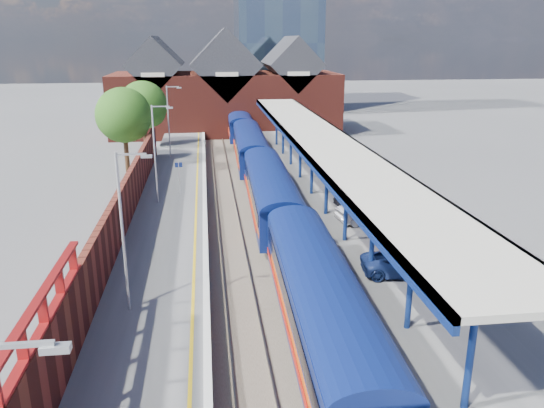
{
  "coord_description": "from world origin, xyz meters",
  "views": [
    {
      "loc": [
        -2.91,
        -15.4,
        12.3
      ],
      "look_at": [
        1.01,
        15.53,
        2.6
      ],
      "focal_mm": 35.0,
      "sensor_mm": 36.0,
      "label": 1
    }
  ],
  "objects_px": {
    "platform_sign": "(179,173)",
    "parked_car_red": "(407,233)",
    "train": "(259,164)",
    "parked_car_silver": "(369,211)",
    "lamp_post_b": "(125,223)",
    "lamp_post_c": "(156,148)",
    "parked_car_dark": "(364,197)",
    "lamp_post_d": "(170,117)",
    "parked_car_blue": "(404,263)"
  },
  "relations": [
    {
      "from": "train",
      "to": "parked_car_dark",
      "type": "height_order",
      "value": "train"
    },
    {
      "from": "parked_car_red",
      "to": "parked_car_blue",
      "type": "bearing_deg",
      "value": 138.64
    },
    {
      "from": "platform_sign",
      "to": "parked_car_red",
      "type": "distance_m",
      "value": 18.08
    },
    {
      "from": "lamp_post_d",
      "to": "parked_car_silver",
      "type": "relative_size",
      "value": 1.63
    },
    {
      "from": "lamp_post_b",
      "to": "lamp_post_c",
      "type": "distance_m",
      "value": 16.0
    },
    {
      "from": "train",
      "to": "parked_car_silver",
      "type": "bearing_deg",
      "value": -64.85
    },
    {
      "from": "lamp_post_b",
      "to": "lamp_post_d",
      "type": "xyz_separation_m",
      "value": [
        0.0,
        32.0,
        0.0
      ]
    },
    {
      "from": "lamp_post_b",
      "to": "lamp_post_d",
      "type": "height_order",
      "value": "same"
    },
    {
      "from": "lamp_post_d",
      "to": "parked_car_blue",
      "type": "bearing_deg",
      "value": -66.45
    },
    {
      "from": "lamp_post_b",
      "to": "platform_sign",
      "type": "bearing_deg",
      "value": 85.67
    },
    {
      "from": "platform_sign",
      "to": "lamp_post_c",
      "type": "bearing_deg",
      "value": -124.26
    },
    {
      "from": "lamp_post_d",
      "to": "parked_car_blue",
      "type": "relative_size",
      "value": 1.63
    },
    {
      "from": "lamp_post_c",
      "to": "parked_car_blue",
      "type": "bearing_deg",
      "value": -46.98
    },
    {
      "from": "train",
      "to": "lamp_post_c",
      "type": "height_order",
      "value": "lamp_post_c"
    },
    {
      "from": "train",
      "to": "parked_car_dark",
      "type": "bearing_deg",
      "value": -54.17
    },
    {
      "from": "lamp_post_b",
      "to": "lamp_post_c",
      "type": "bearing_deg",
      "value": 90.0
    },
    {
      "from": "platform_sign",
      "to": "parked_car_blue",
      "type": "height_order",
      "value": "platform_sign"
    },
    {
      "from": "lamp_post_c",
      "to": "parked_car_dark",
      "type": "distance_m",
      "value": 15.04
    },
    {
      "from": "parked_car_silver",
      "to": "parked_car_dark",
      "type": "height_order",
      "value": "parked_car_silver"
    },
    {
      "from": "parked_car_silver",
      "to": "parked_car_blue",
      "type": "distance_m",
      "value": 8.02
    },
    {
      "from": "lamp_post_c",
      "to": "platform_sign",
      "type": "distance_m",
      "value": 3.34
    },
    {
      "from": "lamp_post_b",
      "to": "parked_car_dark",
      "type": "relative_size",
      "value": 1.61
    },
    {
      "from": "train",
      "to": "parked_car_dark",
      "type": "distance_m",
      "value": 11.24
    },
    {
      "from": "platform_sign",
      "to": "parked_car_blue",
      "type": "xyz_separation_m",
      "value": [
        11.72,
        -16.02,
        -1.09
      ]
    },
    {
      "from": "lamp_post_c",
      "to": "train",
      "type": "bearing_deg",
      "value": 39.75
    },
    {
      "from": "platform_sign",
      "to": "lamp_post_d",
      "type": "bearing_deg",
      "value": 95.56
    },
    {
      "from": "lamp_post_d",
      "to": "parked_car_dark",
      "type": "height_order",
      "value": "lamp_post_d"
    },
    {
      "from": "train",
      "to": "platform_sign",
      "type": "xyz_separation_m",
      "value": [
        -6.49,
        -4.53,
        0.57
      ]
    },
    {
      "from": "train",
      "to": "parked_car_blue",
      "type": "distance_m",
      "value": 21.21
    },
    {
      "from": "train",
      "to": "parked_car_silver",
      "type": "height_order",
      "value": "train"
    },
    {
      "from": "parked_car_silver",
      "to": "parked_car_blue",
      "type": "relative_size",
      "value": 1.0
    },
    {
      "from": "lamp_post_d",
      "to": "lamp_post_c",
      "type": "bearing_deg",
      "value": -90.0
    },
    {
      "from": "train",
      "to": "lamp_post_b",
      "type": "height_order",
      "value": "lamp_post_b"
    },
    {
      "from": "parked_car_dark",
      "to": "platform_sign",
      "type": "bearing_deg",
      "value": 59.78
    },
    {
      "from": "lamp_post_b",
      "to": "platform_sign",
      "type": "relative_size",
      "value": 2.8
    },
    {
      "from": "platform_sign",
      "to": "parked_car_blue",
      "type": "bearing_deg",
      "value": -53.81
    },
    {
      "from": "lamp_post_d",
      "to": "parked_car_red",
      "type": "relative_size",
      "value": 1.7
    },
    {
      "from": "lamp_post_c",
      "to": "parked_car_dark",
      "type": "xyz_separation_m",
      "value": [
        14.43,
        -2.57,
        -3.36
      ]
    },
    {
      "from": "train",
      "to": "lamp_post_d",
      "type": "relative_size",
      "value": 9.42
    },
    {
      "from": "parked_car_dark",
      "to": "parked_car_silver",
      "type": "bearing_deg",
      "value": 158.05
    },
    {
      "from": "train",
      "to": "platform_sign",
      "type": "height_order",
      "value": "platform_sign"
    },
    {
      "from": "lamp_post_d",
      "to": "platform_sign",
      "type": "height_order",
      "value": "lamp_post_d"
    },
    {
      "from": "lamp_post_d",
      "to": "parked_car_dark",
      "type": "relative_size",
      "value": 1.61
    },
    {
      "from": "lamp_post_b",
      "to": "parked_car_red",
      "type": "bearing_deg",
      "value": 21.67
    },
    {
      "from": "train",
      "to": "lamp_post_d",
      "type": "height_order",
      "value": "lamp_post_d"
    },
    {
      "from": "lamp_post_c",
      "to": "lamp_post_d",
      "type": "relative_size",
      "value": 1.0
    },
    {
      "from": "lamp_post_d",
      "to": "parked_car_blue",
      "type": "distance_m",
      "value": 32.92
    },
    {
      "from": "parked_car_silver",
      "to": "parked_car_blue",
      "type": "bearing_deg",
      "value": 164.62
    },
    {
      "from": "lamp_post_d",
      "to": "parked_car_red",
      "type": "distance_m",
      "value": 30.19
    },
    {
      "from": "platform_sign",
      "to": "parked_car_silver",
      "type": "distance_m",
      "value": 14.8
    }
  ]
}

